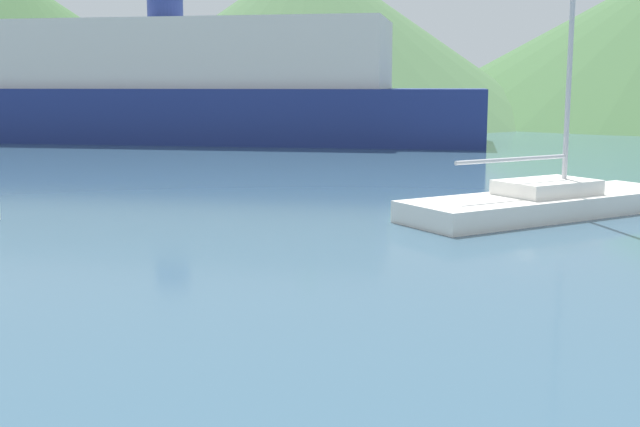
# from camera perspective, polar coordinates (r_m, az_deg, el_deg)

# --- Properties ---
(sailboat_outer) EXTENTS (7.57, 6.04, 10.84)m
(sailboat_outer) POSITION_cam_1_polar(r_m,az_deg,el_deg) (20.03, 15.82, 1.01)
(sailboat_outer) COLOR white
(sailboat_outer) RESTS_ON ground_plane
(ferry_distant) EXTENTS (35.43, 12.36, 8.11)m
(ferry_distant) POSITION_cam_1_polar(r_m,az_deg,el_deg) (45.75, -10.79, 8.69)
(ferry_distant) COLOR navy
(ferry_distant) RESTS_ON ground_plane
(hill_west) EXTENTS (40.46, 40.46, 13.57)m
(hill_west) POSITION_cam_1_polar(r_m,az_deg,el_deg) (85.04, -20.61, 11.07)
(hill_west) COLOR #3D6038
(hill_west) RESTS_ON ground_plane
(hill_central) EXTENTS (40.73, 40.73, 14.02)m
(hill_central) POSITION_cam_1_polar(r_m,az_deg,el_deg) (68.57, -0.73, 12.43)
(hill_central) COLOR #476B42
(hill_central) RESTS_ON ground_plane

